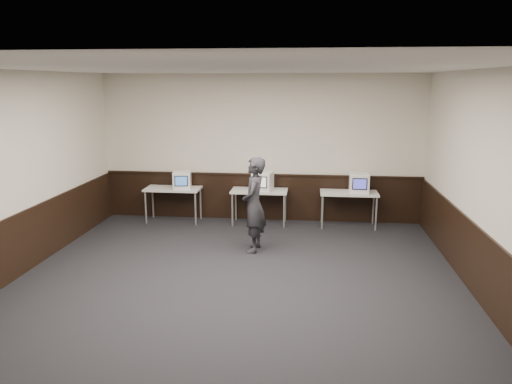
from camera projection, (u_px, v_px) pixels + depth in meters
The scene contains 17 objects.
floor at pixel (234, 291), 7.36m from camera, with size 8.00×8.00×0.00m, color black.
ceiling at pixel (232, 68), 6.66m from camera, with size 8.00×8.00×0.00m, color white.
back_wall at pixel (261, 148), 10.89m from camera, with size 7.00×7.00×0.00m, color beige.
front_wall at pixel (134, 314), 3.13m from camera, with size 7.00×7.00×0.00m, color beige.
left_wall at pixel (0, 180), 7.38m from camera, with size 8.00×8.00×0.00m, color beige.
right_wall at pixel (493, 191), 6.63m from camera, with size 8.00×8.00×0.00m, color beige.
wainscot_back at pixel (261, 197), 11.11m from camera, with size 6.98×0.04×1.00m, color black.
wainscot_left at pixel (9, 250), 7.62m from camera, with size 0.04×7.98×1.00m, color black.
wainscot_right at pixel (483, 269), 6.87m from camera, with size 0.04×7.98×1.00m, color black.
wainscot_rail at pixel (261, 175), 10.98m from camera, with size 6.98×0.06×0.04m, color black.
desk_left at pixel (173, 191), 10.91m from camera, with size 1.20×0.60×0.75m.
desk_center at pixel (259, 193), 10.70m from camera, with size 1.20×0.60×0.75m.
desk_right at pixel (349, 195), 10.50m from camera, with size 1.20×0.60×0.75m.
emac_left at pixel (182, 180), 10.78m from camera, with size 0.44×0.46×0.38m.
emac_center at pixel (263, 181), 10.60m from camera, with size 0.47×0.49×0.40m.
emac_right at pixel (359, 183), 10.41m from camera, with size 0.42×0.45×0.40m.
person at pixel (254, 205), 8.94m from camera, with size 0.63×0.41×1.72m, color #25252A.
Camera 1 is at (1.08, -6.79, 3.02)m, focal length 35.00 mm.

